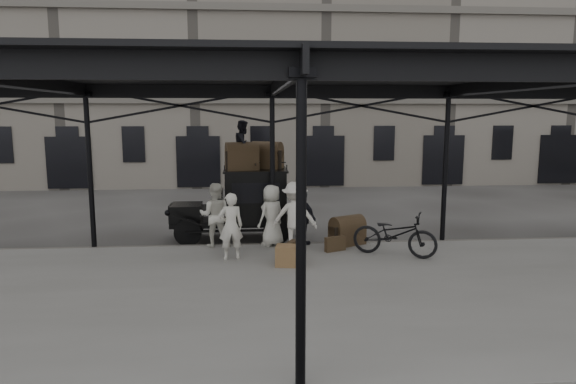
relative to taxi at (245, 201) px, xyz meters
name	(u,v)px	position (x,y,z in m)	size (l,w,h in m)	color
ground	(277,269)	(0.78, -3.16, -1.20)	(120.00, 120.00, 0.00)	#383533
platform	(282,294)	(0.78, -5.16, -1.13)	(28.00, 8.00, 0.15)	slate
canopy	(281,76)	(0.78, -4.88, 3.39)	(22.50, 9.00, 4.74)	black
building_frontage	(259,58)	(0.78, 14.84, 5.80)	(64.00, 8.00, 14.00)	slate
taxi	(245,201)	(0.00, 0.00, 0.00)	(3.65, 1.55, 2.18)	black
porter_left	(231,226)	(-0.36, -2.66, -0.19)	(0.63, 0.41, 1.72)	silver
porter_midleft	(215,215)	(-0.84, -1.36, -0.16)	(0.87, 0.68, 1.80)	beige
porter_centre	(272,215)	(0.74, -1.36, -0.19)	(0.84, 0.55, 1.73)	beige
porter_official	(303,218)	(1.63, -1.36, -0.28)	(0.91, 0.38, 1.55)	black
porter_right	(295,216)	(1.35, -1.88, -0.12)	(1.21, 0.69, 1.87)	silver
bicycle	(395,234)	(3.89, -2.69, -0.48)	(0.77, 2.20, 1.16)	black
porter_roof	(243,145)	(-0.03, -0.10, 1.71)	(0.71, 0.55, 1.46)	black
steamer_trunk_roof_near	(242,158)	(-0.08, -0.25, 1.32)	(0.94, 0.57, 0.69)	#422F1E
steamer_trunk_roof_far	(267,157)	(0.67, 0.20, 1.32)	(0.93, 0.57, 0.68)	#422F1E
steamer_trunk_platform	(347,232)	(2.89, -1.43, -0.71)	(0.94, 0.58, 0.69)	#422F1E
wicker_hamper	(288,256)	(1.06, -3.36, -0.80)	(0.60, 0.45, 0.50)	olive
suitcase_upright	(290,251)	(1.15, -2.80, -0.83)	(0.15, 0.60, 0.45)	#422F1E
suitcase_flat	(335,244)	(2.43, -2.12, -0.85)	(0.60, 0.15, 0.40)	#422F1E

